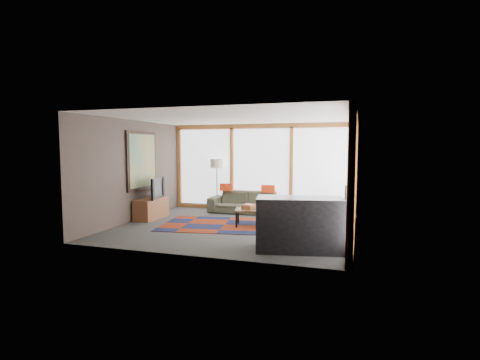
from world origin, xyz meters
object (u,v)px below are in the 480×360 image
(floor_lamp, at_px, (217,184))
(bar_counter, at_px, (299,224))
(tv_console, at_px, (151,208))
(television, at_px, (154,188))
(sofa, at_px, (246,202))
(coffee_table, at_px, (261,218))
(bookshelf, at_px, (341,217))

(floor_lamp, relative_size, bar_counter, 1.00)
(floor_lamp, height_order, bar_counter, floor_lamp)
(tv_console, bearing_deg, television, 14.48)
(floor_lamp, bearing_deg, tv_console, -121.55)
(sofa, xyz_separation_m, television, (-2.07, -1.60, 0.52))
(coffee_table, bearing_deg, television, 178.95)
(tv_console, relative_size, bar_counter, 0.70)
(tv_console, distance_m, television, 0.56)
(coffee_table, bearing_deg, bar_counter, -57.13)
(coffee_table, height_order, bookshelf, bookshelf)
(floor_lamp, xyz_separation_m, television, (-1.06, -1.85, 0.05))
(sofa, xyz_separation_m, tv_console, (-2.16, -1.62, -0.04))
(floor_lamp, height_order, tv_console, floor_lamp)
(sofa, bearing_deg, floor_lamp, 165.94)
(sofa, bearing_deg, bar_counter, -59.02)
(floor_lamp, distance_m, television, 2.14)
(television, bearing_deg, bookshelf, -99.16)
(sofa, distance_m, coffee_table, 1.88)
(floor_lamp, distance_m, bookshelf, 4.12)
(tv_console, bearing_deg, floor_lamp, 58.45)
(bookshelf, distance_m, tv_console, 4.91)
(floor_lamp, distance_m, bar_counter, 4.89)
(bar_counter, bearing_deg, coffee_table, 111.41)
(television, relative_size, bar_counter, 0.62)
(coffee_table, bearing_deg, tv_console, 179.43)
(sofa, distance_m, bookshelf, 3.07)
(floor_lamp, height_order, bookshelf, floor_lamp)
(bar_counter, bearing_deg, floor_lamp, 117.90)
(coffee_table, height_order, tv_console, tv_console)
(coffee_table, height_order, bar_counter, bar_counter)
(sofa, distance_m, bar_counter, 4.09)
(tv_console, bearing_deg, bar_counter, -24.05)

